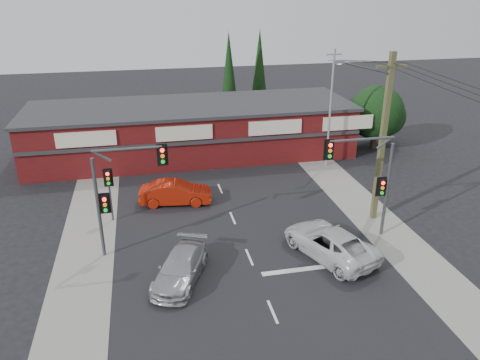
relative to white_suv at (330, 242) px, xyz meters
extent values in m
plane|color=black|center=(-4.20, 0.48, -0.78)|extent=(120.00, 120.00, 0.00)
cube|color=black|center=(-4.20, 5.48, -0.77)|extent=(14.00, 70.00, 0.01)
cube|color=gray|center=(-12.70, 5.48, -0.77)|extent=(3.00, 70.00, 0.02)
cube|color=gray|center=(4.30, 5.48, -0.77)|extent=(3.00, 70.00, 0.02)
cube|color=silver|center=(-0.70, -1.02, -0.76)|extent=(6.50, 0.35, 0.01)
imported|color=silver|center=(0.00, 0.00, 0.00)|extent=(4.46, 6.14, 1.55)
imported|color=#B0B2B5|center=(-7.92, -0.59, -0.10)|extent=(3.55, 5.03, 1.35)
imported|color=#A91D0A|center=(-7.42, 8.05, -0.01)|extent=(4.81, 2.23, 1.53)
cube|color=silver|center=(-4.20, -3.89, -0.76)|extent=(0.12, 1.60, 0.01)
cube|color=silver|center=(-4.20, 0.65, -0.76)|extent=(0.12, 1.60, 0.01)
cube|color=silver|center=(-4.20, 5.20, -0.76)|extent=(0.12, 1.60, 0.01)
cube|color=silver|center=(-4.20, 9.74, -0.76)|extent=(0.12, 1.60, 0.01)
cube|color=silver|center=(-4.20, 14.28, -0.76)|extent=(0.12, 1.60, 0.01)
cube|color=silver|center=(-4.20, 18.82, -0.76)|extent=(0.12, 1.60, 0.01)
cube|color=silver|center=(-4.20, 23.36, -0.76)|extent=(0.12, 1.60, 0.01)
cube|color=silver|center=(-4.20, 27.91, -0.76)|extent=(0.12, 1.60, 0.01)
cube|color=silver|center=(-4.20, 32.45, -0.76)|extent=(0.12, 1.60, 0.01)
cube|color=silver|center=(-4.20, 36.99, -0.76)|extent=(0.12, 1.60, 0.01)
cube|color=#4C0F10|center=(-5.20, 17.48, 1.22)|extent=(26.00, 8.00, 4.00)
cube|color=#2D2D30|center=(-5.20, 17.48, 3.32)|extent=(26.40, 8.40, 0.25)
cube|color=beige|center=(-13.20, 13.43, 2.32)|extent=(4.20, 0.12, 1.10)
cube|color=beige|center=(-6.20, 13.43, 2.32)|extent=(4.20, 0.12, 1.10)
cube|color=beige|center=(0.80, 13.43, 2.32)|extent=(4.20, 0.12, 1.10)
cube|color=beige|center=(6.80, 13.43, 2.32)|extent=(4.20, 0.12, 1.10)
cube|color=#2D2D30|center=(-5.20, 13.38, 1.52)|extent=(26.00, 0.15, 0.25)
cylinder|color=#2D2116|center=(10.30, 15.48, 0.12)|extent=(0.50, 0.50, 1.80)
sphere|color=black|center=(10.30, 15.48, 2.42)|extent=(4.60, 4.60, 4.60)
sphere|color=black|center=(11.80, 16.48, 1.72)|extent=(3.40, 3.40, 3.40)
sphere|color=black|center=(9.00, 16.88, 1.52)|extent=(2.80, 2.80, 2.80)
cylinder|color=#2D2116|center=(-0.70, 24.48, 0.22)|extent=(0.24, 0.24, 2.00)
cone|color=black|center=(-0.70, 24.48, 4.72)|extent=(1.80, 1.80, 7.50)
cylinder|color=#2D2116|center=(2.80, 26.48, 0.22)|extent=(0.24, 0.24, 2.00)
cone|color=black|center=(2.80, 26.48, 4.72)|extent=(1.80, 1.80, 7.50)
cylinder|color=#47494C|center=(-11.70, 2.48, 1.97)|extent=(0.18, 0.18, 5.50)
cylinder|color=#47494C|center=(-10.00, 2.48, 5.07)|extent=(3.40, 0.14, 0.14)
cylinder|color=#47494C|center=(-11.19, 2.48, 4.77)|extent=(0.82, 0.14, 0.63)
cube|color=black|center=(-8.30, 2.48, 4.62)|extent=(0.32, 0.22, 0.95)
cube|color=black|center=(-8.30, 2.55, 4.62)|extent=(0.55, 0.04, 1.15)
cylinder|color=#FF0C07|center=(-8.30, 2.35, 4.92)|extent=(0.20, 0.06, 0.20)
cylinder|color=orange|center=(-8.30, 2.35, 4.62)|extent=(0.20, 0.06, 0.20)
cylinder|color=#0CE526|center=(-8.30, 2.35, 4.32)|extent=(0.20, 0.06, 0.20)
cube|color=black|center=(-11.35, 2.48, 2.22)|extent=(0.32, 0.22, 0.95)
cube|color=black|center=(-11.35, 2.55, 2.22)|extent=(0.55, 0.04, 1.15)
cylinder|color=#FF0C07|center=(-11.35, 2.35, 2.52)|extent=(0.20, 0.06, 0.20)
cylinder|color=orange|center=(-11.35, 2.35, 2.22)|extent=(0.20, 0.06, 0.20)
cylinder|color=#0CE526|center=(-11.35, 2.35, 1.92)|extent=(0.20, 0.06, 0.20)
cylinder|color=#47494C|center=(3.80, 1.48, 1.97)|extent=(0.18, 0.18, 5.50)
cylinder|color=#47494C|center=(2.00, 1.48, 5.07)|extent=(3.60, 0.14, 0.14)
cylinder|color=#47494C|center=(3.26, 1.48, 4.77)|extent=(0.82, 0.14, 0.63)
cube|color=black|center=(0.20, 1.48, 4.62)|extent=(0.32, 0.22, 0.95)
cube|color=black|center=(0.20, 1.55, 4.62)|extent=(0.55, 0.04, 1.15)
cylinder|color=#FF0C07|center=(0.20, 1.35, 4.92)|extent=(0.20, 0.06, 0.20)
cylinder|color=orange|center=(0.20, 1.35, 4.62)|extent=(0.20, 0.06, 0.20)
cylinder|color=#0CE526|center=(0.20, 1.35, 4.32)|extent=(0.20, 0.06, 0.20)
cube|color=black|center=(3.45, 1.48, 2.22)|extent=(0.32, 0.22, 0.95)
cube|color=black|center=(3.45, 1.55, 2.22)|extent=(0.55, 0.04, 1.15)
cylinder|color=#FF0C07|center=(3.45, 1.35, 2.52)|extent=(0.20, 0.06, 0.20)
cylinder|color=orange|center=(3.45, 1.35, 2.22)|extent=(0.20, 0.06, 0.20)
cylinder|color=#0CE526|center=(3.45, 1.35, 1.92)|extent=(0.20, 0.06, 0.20)
cylinder|color=#47494C|center=(-11.40, 6.48, 0.72)|extent=(0.12, 0.12, 3.00)
cube|color=black|center=(-11.40, 6.48, 2.02)|extent=(0.32, 0.22, 0.95)
cube|color=black|center=(-11.40, 6.55, 2.02)|extent=(0.55, 0.04, 1.15)
cylinder|color=#FF0C07|center=(-11.40, 6.35, 2.32)|extent=(0.20, 0.06, 0.20)
cylinder|color=orange|center=(-11.40, 6.35, 2.02)|extent=(0.20, 0.06, 0.20)
cylinder|color=#0CE526|center=(-11.40, 6.35, 1.72)|extent=(0.20, 0.06, 0.20)
cube|color=brown|center=(4.30, 3.48, 4.22)|extent=(0.30, 0.30, 10.00)
cube|color=brown|center=(4.30, 3.48, 8.42)|extent=(1.80, 0.14, 0.14)
cylinder|color=#47494C|center=(2.70, 3.33, 8.42)|extent=(3.23, 0.39, 0.89)
cube|color=slate|center=(1.10, 3.18, 8.82)|extent=(0.55, 0.25, 0.18)
cylinder|color=silver|center=(1.10, 3.18, 8.72)|extent=(0.28, 0.28, 0.05)
cylinder|color=gray|center=(4.80, 12.48, 3.72)|extent=(0.16, 0.16, 9.00)
cube|color=gray|center=(4.80, 12.48, 7.82)|extent=(1.20, 0.10, 0.10)
cylinder|color=black|center=(3.95, 7.98, 8.02)|extent=(0.73, 9.01, 1.22)
cylinder|color=black|center=(4.55, 7.98, 8.02)|extent=(0.52, 9.00, 1.22)
cylinder|color=black|center=(5.14, 7.98, 8.02)|extent=(0.31, 9.00, 1.22)
camera|label=1|loc=(-9.09, -19.91, 12.63)|focal=35.00mm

